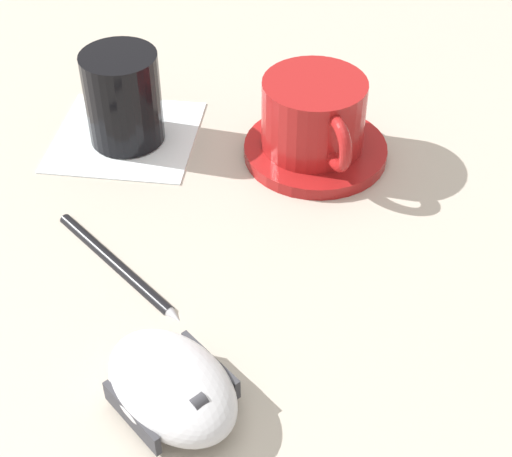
# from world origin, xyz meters

# --- Properties ---
(ground_plane) EXTENTS (3.00, 3.00, 0.00)m
(ground_plane) POSITION_xyz_m (0.00, 0.00, 0.00)
(ground_plane) COLOR #B2A899
(saucer) EXTENTS (0.12, 0.12, 0.01)m
(saucer) POSITION_xyz_m (-0.12, -0.12, 0.01)
(saucer) COLOR maroon
(saucer) RESTS_ON ground
(coffee_cup) EXTENTS (0.09, 0.11, 0.06)m
(coffee_cup) POSITION_xyz_m (-0.11, -0.12, 0.04)
(coffee_cup) COLOR maroon
(coffee_cup) RESTS_ON saucer
(computer_mouse) EXTENTS (0.12, 0.11, 0.03)m
(computer_mouse) POSITION_xyz_m (-0.06, 0.15, 0.02)
(computer_mouse) COLOR silver
(computer_mouse) RESTS_ON ground
(napkin_under_glass) EXTENTS (0.13, 0.13, 0.00)m
(napkin_under_glass) POSITION_xyz_m (0.05, -0.12, 0.00)
(napkin_under_glass) COLOR white
(napkin_under_glass) RESTS_ON ground
(drinking_glass) EXTENTS (0.07, 0.07, 0.08)m
(drinking_glass) POSITION_xyz_m (0.05, -0.12, 0.04)
(drinking_glass) COLOR black
(drinking_glass) RESTS_ON napkin_under_glass
(pen) EXTENTS (0.12, 0.09, 0.01)m
(pen) POSITION_xyz_m (0.01, 0.04, 0.00)
(pen) COLOR black
(pen) RESTS_ON ground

